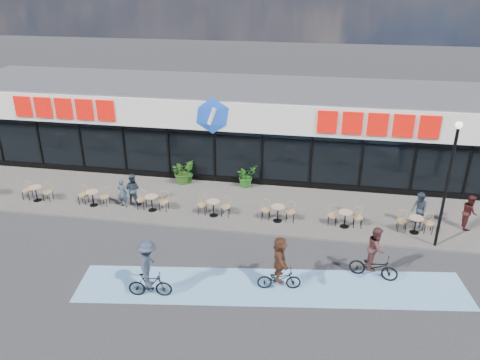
% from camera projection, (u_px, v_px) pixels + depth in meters
% --- Properties ---
extents(ground, '(120.00, 120.00, 0.00)m').
position_uv_depth(ground, '(177.00, 254.00, 18.87)').
color(ground, '#28282B').
rests_on(ground, ground).
extents(sidewalk, '(44.00, 5.00, 0.10)m').
position_uv_depth(sidewalk, '(204.00, 202.00, 22.89)').
color(sidewalk, '#58544E').
rests_on(sidewalk, ground).
extents(bike_lane, '(14.17, 4.13, 0.01)m').
position_uv_depth(bike_lane, '(272.00, 287.00, 16.90)').
color(bike_lane, '#6799C3').
rests_on(bike_lane, ground).
extents(building, '(30.60, 6.57, 4.75)m').
position_uv_depth(building, '(226.00, 124.00, 26.81)').
color(building, black).
rests_on(building, ground).
extents(lamp_post, '(0.28, 0.28, 5.30)m').
position_uv_depth(lamp_post, '(449.00, 176.00, 17.97)').
color(lamp_post, black).
rests_on(lamp_post, sidewalk).
extents(bistro_set_1, '(1.54, 0.62, 0.90)m').
position_uv_depth(bistro_set_1, '(37.00, 191.00, 22.87)').
color(bistro_set_1, tan).
rests_on(bistro_set_1, sidewalk).
extents(bistro_set_2, '(1.54, 0.62, 0.90)m').
position_uv_depth(bistro_set_2, '(94.00, 196.00, 22.40)').
color(bistro_set_2, tan).
rests_on(bistro_set_2, sidewalk).
extents(bistro_set_3, '(1.54, 0.62, 0.90)m').
position_uv_depth(bistro_set_3, '(152.00, 201.00, 21.94)').
color(bistro_set_3, tan).
rests_on(bistro_set_3, sidewalk).
extents(bistro_set_4, '(1.54, 0.62, 0.90)m').
position_uv_depth(bistro_set_4, '(214.00, 206.00, 21.47)').
color(bistro_set_4, tan).
rests_on(bistro_set_4, sidewalk).
extents(bistro_set_5, '(1.54, 0.62, 0.90)m').
position_uv_depth(bistro_set_5, '(278.00, 211.00, 21.01)').
color(bistro_set_5, tan).
rests_on(bistro_set_5, sidewalk).
extents(bistro_set_6, '(1.54, 0.62, 0.90)m').
position_uv_depth(bistro_set_6, '(345.00, 217.00, 20.54)').
color(bistro_set_6, tan).
rests_on(bistro_set_6, sidewalk).
extents(bistro_set_7, '(1.54, 0.62, 0.90)m').
position_uv_depth(bistro_set_7, '(415.00, 222.00, 20.08)').
color(bistro_set_7, tan).
rests_on(bistro_set_7, sidewalk).
extents(potted_plant_left, '(0.67, 0.74, 1.10)m').
position_uv_depth(potted_plant_left, '(188.00, 173.00, 24.74)').
color(potted_plant_left, '#28601B').
rests_on(potted_plant_left, sidewalk).
extents(potted_plant_mid, '(1.56, 1.58, 1.32)m').
position_uv_depth(potted_plant_mid, '(182.00, 171.00, 24.60)').
color(potted_plant_mid, '#2B5719').
rests_on(potted_plant_mid, sidewalk).
extents(potted_plant_right, '(1.40, 1.41, 1.18)m').
position_uv_depth(potted_plant_right, '(246.00, 176.00, 24.25)').
color(potted_plant_right, '#25611B').
rests_on(potted_plant_right, sidewalk).
extents(patron_left, '(0.57, 0.44, 1.41)m').
position_uv_depth(patron_left, '(123.00, 193.00, 22.14)').
color(patron_left, '#323F4E').
rests_on(patron_left, sidewalk).
extents(patron_right, '(0.81, 0.66, 1.56)m').
position_uv_depth(patron_right, '(133.00, 189.00, 22.34)').
color(patron_right, '#293641').
rests_on(patron_right, sidewalk).
extents(pedestrian_a, '(0.86, 0.95, 1.60)m').
position_uv_depth(pedestrian_a, '(419.00, 210.00, 20.38)').
color(pedestrian_a, '#293440').
rests_on(pedestrian_a, sidewalk).
extents(pedestrian_b, '(0.64, 0.79, 1.56)m').
position_uv_depth(pedestrian_b, '(469.00, 212.00, 20.27)').
color(pedestrian_b, '#3D1716').
rests_on(pedestrian_b, sidewalk).
extents(cyclist_a, '(1.63, 1.60, 2.11)m').
position_uv_depth(cyclist_a, '(280.00, 266.00, 16.44)').
color(cyclist_a, black).
rests_on(cyclist_a, ground).
extents(cyclist_b, '(1.86, 0.96, 2.11)m').
position_uv_depth(cyclist_b, '(375.00, 258.00, 17.10)').
color(cyclist_b, black).
rests_on(cyclist_b, ground).
extents(cyclist_c, '(1.59, 1.22, 2.22)m').
position_uv_depth(cyclist_c, '(149.00, 271.00, 16.01)').
color(cyclist_c, black).
rests_on(cyclist_c, ground).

